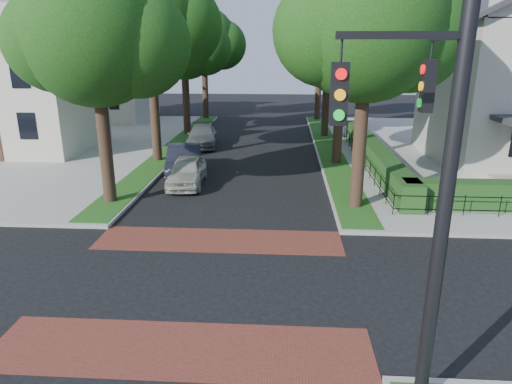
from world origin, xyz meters
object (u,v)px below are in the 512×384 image
traffic_signal (432,173)px  parked_car_front (187,171)px  parked_car_rear (202,136)px  parked_car_middle (184,161)px

traffic_signal → parked_car_front: traffic_signal is taller
parked_car_front → parked_car_rear: parked_car_front is taller
parked_car_front → parked_car_middle: parked_car_middle is taller
parked_car_middle → parked_car_rear: (-0.41, 8.04, -0.11)m
traffic_signal → parked_car_middle: traffic_signal is taller
parked_car_rear → traffic_signal: bearing=-78.0°
traffic_signal → parked_car_rear: size_ratio=1.60×
traffic_signal → parked_car_middle: (-8.07, 16.51, -3.87)m
parked_car_middle → parked_car_front: bearing=-83.1°
parked_car_middle → parked_car_rear: bearing=83.6°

